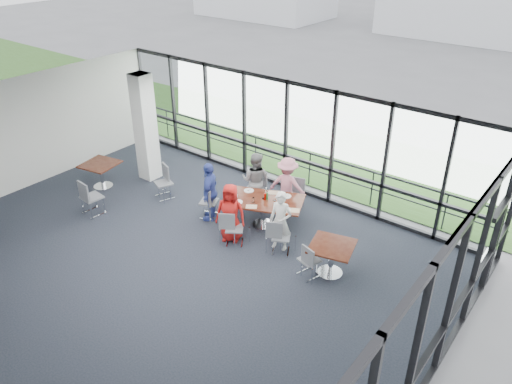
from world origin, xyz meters
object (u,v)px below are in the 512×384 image
Objects in this scene: diner_end at (210,191)px; chair_main_nr at (281,237)px; diner_near_right at (281,221)px; chair_spare_la at (92,197)px; structural_column at (145,128)px; chair_main_fl at (255,188)px; diner_far_left at (255,181)px; chair_main_nl at (235,228)px; diner_far_right at (287,185)px; side_table_left at (100,167)px; main_table at (263,204)px; chair_main_end at (209,202)px; chair_spare_r at (309,260)px; side_table_right at (332,249)px; chair_main_fr at (292,194)px; chair_spare_lb at (164,183)px; diner_near_left at (231,213)px.

diner_end is 2.37m from chair_main_nr.
chair_spare_la is (-4.86, -1.76, -0.25)m from diner_near_right.
diner_near_right is 2.22m from diner_end.
structural_column reaches higher than chair_main_fl.
diner_far_left is 1.89× the size of chair_main_nl.
side_table_left is at bearing 8.52° from diner_far_right.
diner_far_right is at bearing 92.09° from chair_main_nr.
chair_main_nl is at bearing -115.73° from main_table.
chair_main_nl is at bearing 41.07° from diner_end.
chair_main_fl is at bearing 114.06° from chair_main_nr.
diner_far_right is 1.73× the size of chair_main_end.
chair_spare_r reaches higher than main_table.
main_table is at bearing 163.99° from side_table_right.
chair_main_nl is (-2.44, -0.39, -0.22)m from side_table_right.
chair_main_fr is at bearing -171.87° from chair_main_fl.
chair_main_end is at bearing 56.55° from chair_main_fl.
chair_main_fl is 0.89× the size of chair_spare_la.
side_table_left is at bearing 170.57° from main_table.
chair_spare_la is (-3.03, -3.11, 0.05)m from chair_main_fl.
diner_near_right reaches higher than chair_spare_r.
diner_far_left is (-3.12, 1.31, 0.15)m from side_table_right.
chair_spare_r is at bearing 119.71° from diner_far_right.
diner_end is 3.39m from chair_spare_r.
diner_far_left is 1.90× the size of chair_main_fr.
chair_spare_la is at bearing -79.32° from structural_column.
diner_far_right reaches higher than main_table.
diner_far_right is at bearing 107.64° from diner_near_right.
structural_column reaches higher than chair_main_nl.
diner_far_left reaches higher than chair_main_fr.
diner_far_right is 0.96× the size of diner_end.
structural_column is at bearing 64.37° from side_table_left.
chair_main_end is at bearing -138.87° from diner_end.
chair_spare_la is at bearing -165.51° from side_table_right.
diner_near_right is 2.33m from chair_main_end.
chair_main_nr is 4.13m from chair_spare_lb.
diner_near_left is at bearing 25.45° from chair_spare_la.
diner_far_left is (3.64, 0.55, -0.80)m from structural_column.
chair_main_fl is 1.07× the size of chair_spare_r.
chair_spare_r is (2.29, -0.05, -0.33)m from diner_near_left.
diner_near_left is 1.51× the size of chair_spare_la.
diner_end is at bearing 178.25° from side_table_right.
diner_end reaches higher than chair_main_end.
diner_near_left is at bearing 66.42° from diner_far_right.
diner_near_right is at bearing 63.65° from diner_end.
diner_near_right is 1.78× the size of chair_main_nl.
diner_end is 0.37m from chair_main_end.
structural_column reaches higher than diner_far_left.
chair_main_end is 3.47m from chair_spare_r.
chair_main_end reaches higher than side_table_left.
side_table_right is 1.34× the size of chair_main_fr.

